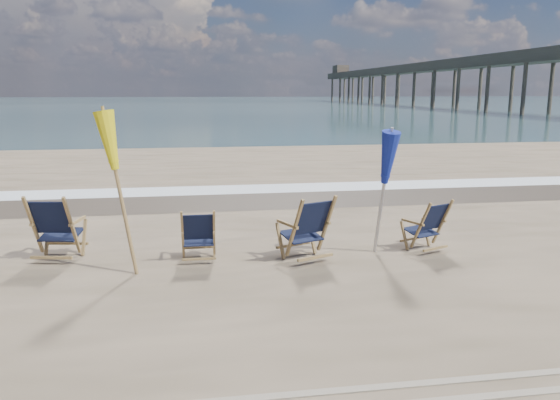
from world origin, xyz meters
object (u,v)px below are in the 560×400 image
(beach_chair_0, at_px, (72,228))
(umbrella_blue, at_px, (383,161))
(beach_chair_1, at_px, (214,235))
(beach_chair_2, at_px, (327,226))
(fishing_pier, at_px, (451,78))
(umbrella_yellow, at_px, (119,148))
(beach_chair_3, at_px, (442,224))

(beach_chair_0, distance_m, umbrella_blue, 5.06)
(beach_chair_1, relative_size, beach_chair_2, 0.81)
(beach_chair_0, height_order, umbrella_blue, umbrella_blue)
(fishing_pier, bearing_deg, beach_chair_0, -119.91)
(beach_chair_0, relative_size, beach_chair_1, 1.26)
(beach_chair_0, height_order, fishing_pier, fishing_pier)
(umbrella_yellow, bearing_deg, umbrella_blue, 3.66)
(beach_chair_1, relative_size, umbrella_blue, 0.42)
(beach_chair_3, relative_size, umbrella_yellow, 0.38)
(umbrella_yellow, distance_m, fishing_pier, 83.07)
(beach_chair_0, distance_m, fishing_pier, 82.97)
(beach_chair_2, xyz_separation_m, beach_chair_3, (2.07, 0.19, -0.09))
(beach_chair_0, relative_size, fishing_pier, 0.01)
(fishing_pier, bearing_deg, beach_chair_1, -118.46)
(beach_chair_2, bearing_deg, umbrella_yellow, -18.01)
(beach_chair_3, height_order, umbrella_yellow, umbrella_yellow)
(beach_chair_2, distance_m, umbrella_blue, 1.39)
(beach_chair_0, bearing_deg, umbrella_blue, -173.63)
(fishing_pier, bearing_deg, beach_chair_3, -116.05)
(beach_chair_0, xyz_separation_m, beach_chair_3, (6.08, -0.28, -0.10))
(beach_chair_1, bearing_deg, beach_chair_2, 176.31)
(beach_chair_0, height_order, beach_chair_3, beach_chair_0)
(beach_chair_3, distance_m, umbrella_yellow, 5.41)
(beach_chair_2, bearing_deg, umbrella_blue, 162.63)
(beach_chair_1, bearing_deg, umbrella_yellow, 14.32)
(umbrella_yellow, height_order, fishing_pier, fishing_pier)
(beach_chair_3, bearing_deg, beach_chair_1, -21.19)
(beach_chair_0, height_order, beach_chair_1, beach_chair_0)
(beach_chair_2, height_order, umbrella_blue, umbrella_blue)
(umbrella_blue, bearing_deg, umbrella_yellow, -176.34)
(beach_chair_0, xyz_separation_m, beach_chair_1, (2.21, -0.33, -0.11))
(beach_chair_3, distance_m, fishing_pier, 80.37)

